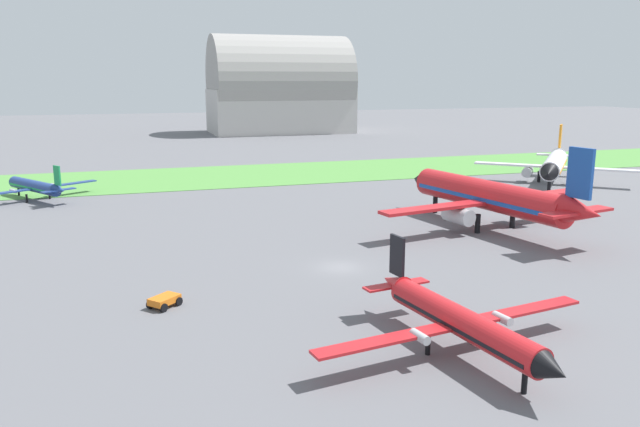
# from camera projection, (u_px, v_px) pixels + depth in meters

# --- Properties ---
(ground_plane) EXTENTS (600.00, 600.00, 0.00)m
(ground_plane) POSITION_uv_depth(u_px,v_px,m) (340.00, 267.00, 60.70)
(ground_plane) COLOR slate
(grass_taxiway_strip) EXTENTS (360.00, 28.00, 0.08)m
(grass_taxiway_strip) POSITION_uv_depth(u_px,v_px,m) (232.00, 176.00, 118.38)
(grass_taxiway_strip) COLOR #549342
(grass_taxiway_strip) RESTS_ON ground_plane
(airplane_parked_jet_far) EXTENTS (21.79, 22.48, 9.77)m
(airplane_parked_jet_far) POSITION_uv_depth(u_px,v_px,m) (554.00, 164.00, 108.59)
(airplane_parked_jet_far) COLOR white
(airplane_parked_jet_far) RESTS_ON ground_plane
(airplane_midfield_jet) EXTENTS (31.65, 31.20, 11.25)m
(airplane_midfield_jet) POSITION_uv_depth(u_px,v_px,m) (491.00, 196.00, 75.62)
(airplane_midfield_jet) COLOR red
(airplane_midfield_jet) RESTS_ON ground_plane
(airplane_taxiing_turboprop) EXTENTS (17.27, 15.12, 5.94)m
(airplane_taxiing_turboprop) POSITION_uv_depth(u_px,v_px,m) (36.00, 186.00, 93.93)
(airplane_taxiing_turboprop) COLOR navy
(airplane_taxiing_turboprop) RESTS_ON ground_plane
(airplane_foreground_turboprop) EXTENTS (21.43, 18.42, 6.44)m
(airplane_foreground_turboprop) POSITION_uv_depth(u_px,v_px,m) (458.00, 320.00, 41.26)
(airplane_foreground_turboprop) COLOR red
(airplane_foreground_turboprop) RESTS_ON ground_plane
(baggage_cart_midfield) EXTENTS (2.94, 2.88, 0.90)m
(baggage_cart_midfield) POSITION_uv_depth(u_px,v_px,m) (164.00, 300.00, 49.97)
(baggage_cart_midfield) COLOR orange
(baggage_cart_midfield) RESTS_ON ground_plane
(hangar_distant) EXTENTS (47.38, 30.76, 33.05)m
(hangar_distant) POSITION_uv_depth(u_px,v_px,m) (279.00, 90.00, 213.52)
(hangar_distant) COLOR #BCB7B2
(hangar_distant) RESTS_ON ground_plane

